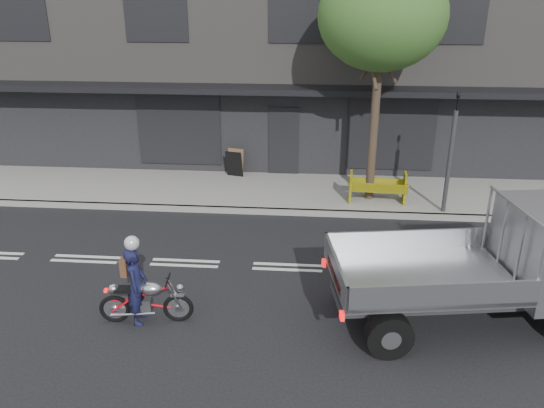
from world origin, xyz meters
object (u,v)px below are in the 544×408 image
(sandwich_board, at_px, (234,164))
(rider, at_px, (136,286))
(motorcycle, at_px, (146,300))
(street_tree, at_px, (382,17))
(flatbed_ute, at_px, (536,255))
(construction_barrier, at_px, (378,189))
(traffic_light_pole, at_px, (450,160))

(sandwich_board, bearing_deg, rider, -80.68)
(motorcycle, xyz_separation_m, sandwich_board, (0.47, 8.14, 0.11))
(street_tree, xyz_separation_m, flatbed_ute, (2.50, -5.83, -3.91))
(motorcycle, height_order, rider, rider)
(construction_barrier, bearing_deg, flatbed_ute, -66.66)
(motorcycle, distance_m, sandwich_board, 8.15)
(rider, height_order, sandwich_board, rider)
(flatbed_ute, relative_size, sandwich_board, 6.24)
(street_tree, distance_m, construction_barrier, 4.69)
(flatbed_ute, bearing_deg, traffic_light_pole, 86.74)
(motorcycle, distance_m, flatbed_ute, 7.36)
(street_tree, relative_size, flatbed_ute, 1.24)
(motorcycle, distance_m, rider, 0.33)
(traffic_light_pole, height_order, flatbed_ute, traffic_light_pole)
(rider, xyz_separation_m, sandwich_board, (0.62, 8.14, -0.18))
(street_tree, xyz_separation_m, traffic_light_pole, (2.00, -0.85, -3.63))
(traffic_light_pole, xyz_separation_m, construction_barrier, (-1.80, 0.34, -1.04))
(street_tree, xyz_separation_m, sandwich_board, (-4.30, 1.60, -4.69))
(construction_barrier, bearing_deg, street_tree, 111.46)
(traffic_light_pole, distance_m, flatbed_ute, 5.01)
(sandwich_board, bearing_deg, construction_barrier, -11.38)
(flatbed_ute, height_order, sandwich_board, flatbed_ute)
(motorcycle, xyz_separation_m, flatbed_ute, (7.27, 0.71, 0.90))
(traffic_light_pole, distance_m, construction_barrier, 2.10)
(street_tree, bearing_deg, motorcycle, -126.11)
(motorcycle, height_order, construction_barrier, construction_barrier)
(rider, bearing_deg, street_tree, -43.31)
(rider, xyz_separation_m, construction_barrier, (5.12, 6.03, -0.16))
(motorcycle, relative_size, flatbed_ute, 0.33)
(street_tree, height_order, traffic_light_pole, street_tree)
(sandwich_board, bearing_deg, flatbed_ute, -33.84)
(traffic_light_pole, xyz_separation_m, flatbed_ute, (0.50, -4.98, -0.28))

